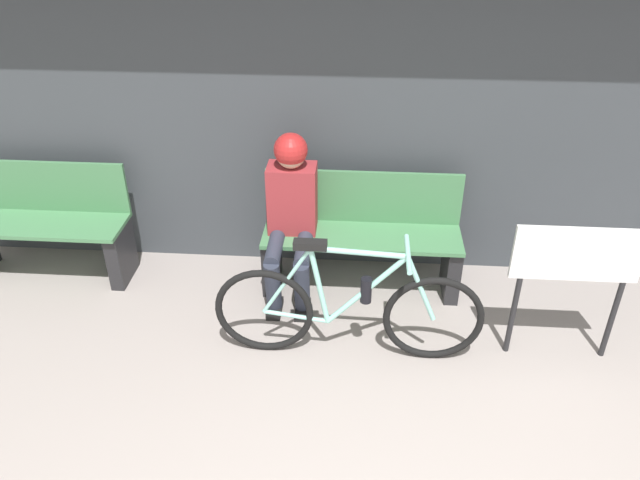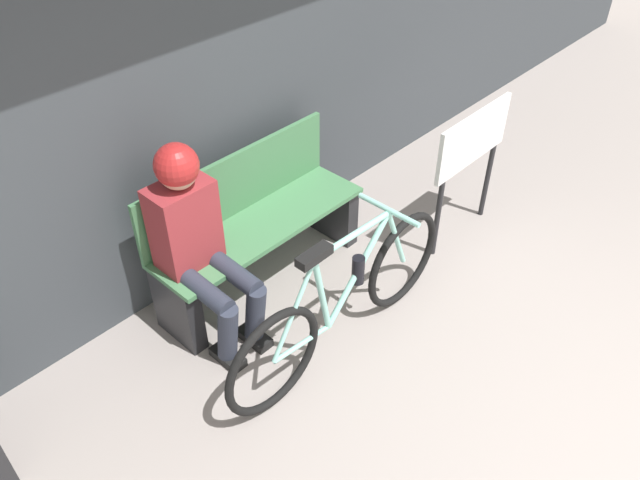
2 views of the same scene
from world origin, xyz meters
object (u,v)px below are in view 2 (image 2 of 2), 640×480
(bicycle, at_px, (344,302))
(signboard, at_px, (472,148))
(park_bench_near, at_px, (256,229))
(person_seated, at_px, (196,234))

(bicycle, height_order, signboard, signboard)
(park_bench_near, distance_m, signboard, 1.48)
(bicycle, height_order, person_seated, person_seated)
(person_seated, distance_m, signboard, 1.87)
(bicycle, xyz_separation_m, signboard, (1.35, 0.10, 0.34))
(park_bench_near, bearing_deg, person_seated, -168.06)
(park_bench_near, height_order, bicycle, park_bench_near)
(park_bench_near, relative_size, bicycle, 0.84)
(person_seated, bearing_deg, bicycle, -57.82)
(park_bench_near, distance_m, person_seated, 0.59)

